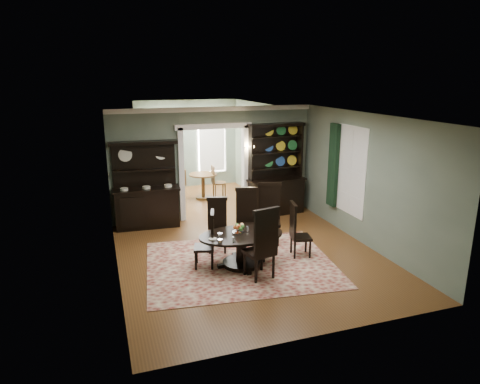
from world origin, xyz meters
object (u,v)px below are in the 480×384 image
object	(u,v)px
dining_table	(241,244)
sideboard	(147,198)
parlor_table	(203,183)
welsh_dresser	(276,181)

from	to	relation	value
dining_table	sideboard	bearing A→B (deg)	116.92
sideboard	parlor_table	xyz separation A→B (m)	(1.98, 2.04, -0.24)
sideboard	welsh_dresser	size ratio (longest dim) A/B	0.87
dining_table	parlor_table	xyz separation A→B (m)	(0.44, 5.07, 0.05)
dining_table	welsh_dresser	bearing A→B (deg)	55.95
sideboard	dining_table	bearing A→B (deg)	-59.65
welsh_dresser	sideboard	bearing A→B (deg)	174.52
welsh_dresser	parlor_table	bearing A→B (deg)	122.56
sideboard	welsh_dresser	xyz separation A→B (m)	(3.57, -0.02, 0.15)
parlor_table	sideboard	bearing A→B (deg)	-134.07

